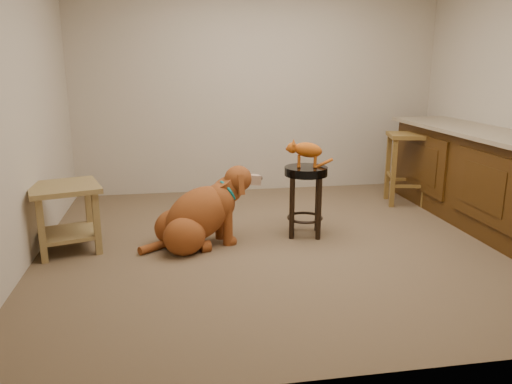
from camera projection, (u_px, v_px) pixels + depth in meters
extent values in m
cube|color=brown|center=(297.00, 242.00, 4.52)|extent=(4.50, 4.00, 0.01)
cube|color=#BAAC95|center=(259.00, 86.00, 6.11)|extent=(4.50, 0.04, 2.60)
cube|color=#BAAC95|center=(410.00, 124.00, 2.29)|extent=(4.50, 0.04, 2.60)
cube|color=#BAAC95|center=(16.00, 100.00, 3.83)|extent=(0.04, 4.00, 2.60)
cube|color=#472B0C|center=(479.00, 178.00, 5.01)|extent=(0.60, 2.50, 0.90)
cube|color=gray|center=(482.00, 132.00, 4.89)|extent=(0.70, 2.56, 0.04)
cube|color=black|center=(478.00, 216.00, 5.12)|extent=(0.52, 2.50, 0.10)
cube|color=#472B0C|center=(484.00, 188.00, 4.43)|extent=(0.02, 0.90, 0.62)
cube|color=#472B0C|center=(424.00, 164.00, 5.48)|extent=(0.02, 0.90, 0.62)
cube|color=#3A220A|center=(483.00, 188.00, 4.42)|extent=(0.02, 0.60, 0.40)
cube|color=#3A220A|center=(423.00, 164.00, 5.47)|extent=(0.02, 0.60, 0.40)
cylinder|color=black|center=(318.00, 202.00, 4.76)|extent=(0.05, 0.05, 0.57)
cylinder|color=black|center=(292.00, 201.00, 4.78)|extent=(0.05, 0.05, 0.57)
cylinder|color=black|center=(319.00, 209.00, 4.53)|extent=(0.05, 0.05, 0.57)
cylinder|color=black|center=(292.00, 209.00, 4.55)|extent=(0.05, 0.05, 0.57)
torus|color=black|center=(305.00, 218.00, 4.68)|extent=(0.41, 0.41, 0.03)
cylinder|color=black|center=(306.00, 171.00, 4.57)|extent=(0.40, 0.40, 0.08)
cube|color=brown|center=(418.00, 168.00, 5.85)|extent=(0.06, 0.06, 0.76)
cube|color=brown|center=(388.00, 167.00, 5.88)|extent=(0.06, 0.06, 0.76)
cube|color=brown|center=(425.00, 174.00, 5.51)|extent=(0.06, 0.06, 0.76)
cube|color=brown|center=(393.00, 174.00, 5.54)|extent=(0.06, 0.06, 0.76)
cube|color=brown|center=(409.00, 136.00, 5.59)|extent=(0.53, 0.53, 0.04)
cube|color=olive|center=(89.00, 211.00, 4.55)|extent=(0.07, 0.07, 0.54)
cube|color=olive|center=(38.00, 217.00, 4.36)|extent=(0.07, 0.07, 0.54)
cube|color=olive|center=(97.00, 224.00, 4.17)|extent=(0.07, 0.07, 0.54)
cube|color=olive|center=(42.00, 231.00, 3.99)|extent=(0.07, 0.07, 0.54)
cube|color=olive|center=(64.00, 188.00, 4.20)|extent=(0.69, 0.69, 0.04)
cube|color=olive|center=(68.00, 233.00, 4.30)|extent=(0.59, 0.59, 0.03)
ellipsoid|color=brown|center=(175.00, 227.00, 4.44)|extent=(0.43, 0.39, 0.33)
ellipsoid|color=brown|center=(184.00, 236.00, 4.21)|extent=(0.43, 0.39, 0.33)
cylinder|color=brown|center=(193.00, 236.00, 4.56)|extent=(0.11, 0.12, 0.10)
cylinder|color=brown|center=(205.00, 247.00, 4.29)|extent=(0.11, 0.12, 0.10)
ellipsoid|color=brown|center=(198.00, 214.00, 4.36)|extent=(0.83, 0.59, 0.68)
ellipsoid|color=brown|center=(219.00, 202.00, 4.43)|extent=(0.36, 0.38, 0.34)
cylinder|color=brown|center=(220.00, 218.00, 4.57)|extent=(0.11, 0.11, 0.39)
cylinder|color=brown|center=(228.00, 224.00, 4.41)|extent=(0.11, 0.11, 0.39)
sphere|color=brown|center=(223.00, 235.00, 4.63)|extent=(0.10, 0.10, 0.10)
sphere|color=brown|center=(231.00, 241.00, 4.46)|extent=(0.10, 0.10, 0.10)
cylinder|color=brown|center=(227.00, 190.00, 4.44)|extent=(0.29, 0.24, 0.25)
ellipsoid|color=brown|center=(238.00, 179.00, 4.46)|extent=(0.30, 0.29, 0.24)
cube|color=tan|center=(252.00, 180.00, 4.52)|extent=(0.18, 0.13, 0.11)
sphere|color=black|center=(259.00, 178.00, 4.55)|extent=(0.06, 0.06, 0.06)
cube|color=brown|center=(231.00, 180.00, 4.55)|extent=(0.07, 0.07, 0.18)
cube|color=brown|center=(241.00, 185.00, 4.36)|extent=(0.07, 0.07, 0.18)
torus|color=#0E7371|center=(228.00, 191.00, 4.44)|extent=(0.19, 0.25, 0.21)
cylinder|color=#D8BF4C|center=(233.00, 198.00, 4.48)|extent=(0.02, 0.05, 0.05)
cylinder|color=brown|center=(155.00, 246.00, 4.31)|extent=(0.29, 0.24, 0.07)
ellipsoid|color=#A44A10|center=(308.00, 150.00, 4.52)|extent=(0.30, 0.19, 0.17)
cylinder|color=#A44A10|center=(299.00, 161.00, 4.59)|extent=(0.03, 0.03, 0.10)
sphere|color=#A44A10|center=(299.00, 165.00, 4.60)|extent=(0.03, 0.03, 0.03)
cylinder|color=#A44A10|center=(299.00, 162.00, 4.52)|extent=(0.03, 0.03, 0.10)
sphere|color=#A44A10|center=(299.00, 166.00, 4.53)|extent=(0.03, 0.03, 0.03)
cylinder|color=#A44A10|center=(315.00, 161.00, 4.58)|extent=(0.03, 0.03, 0.10)
sphere|color=#A44A10|center=(315.00, 165.00, 4.59)|extent=(0.03, 0.03, 0.03)
cylinder|color=#A44A10|center=(315.00, 162.00, 4.51)|extent=(0.03, 0.03, 0.10)
sphere|color=#A44A10|center=(315.00, 167.00, 4.52)|extent=(0.03, 0.03, 0.03)
sphere|color=#A44A10|center=(292.00, 148.00, 4.53)|extent=(0.10, 0.10, 0.10)
sphere|color=#A44A10|center=(288.00, 149.00, 4.53)|extent=(0.04, 0.04, 0.04)
sphere|color=brown|center=(286.00, 149.00, 4.53)|extent=(0.02, 0.02, 0.02)
cone|color=#A44A10|center=(294.00, 142.00, 4.54)|extent=(0.05, 0.05, 0.05)
cone|color=#C66B60|center=(293.00, 142.00, 4.54)|extent=(0.03, 0.03, 0.03)
cone|color=#A44A10|center=(294.00, 143.00, 4.48)|extent=(0.05, 0.05, 0.05)
cone|color=#C66B60|center=(293.00, 143.00, 4.49)|extent=(0.03, 0.03, 0.03)
cylinder|color=#A44A10|center=(323.00, 164.00, 4.58)|extent=(0.21, 0.07, 0.10)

